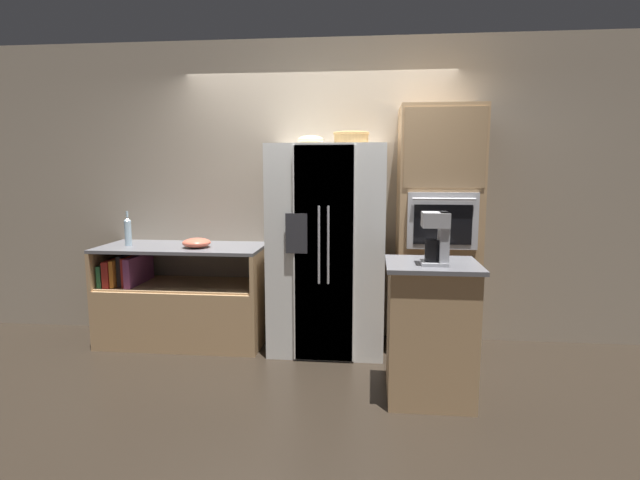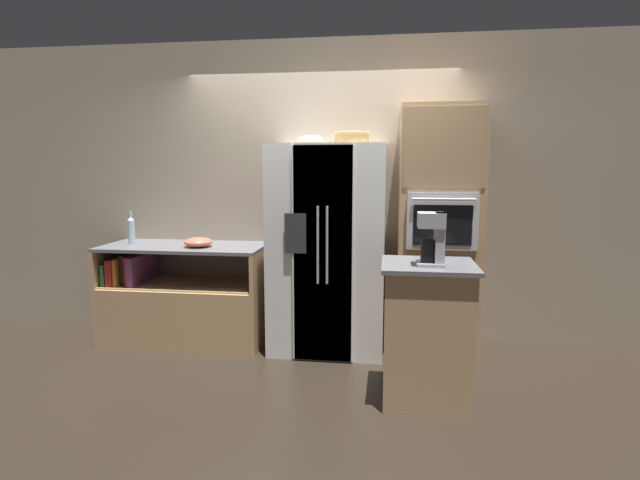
{
  "view_description": "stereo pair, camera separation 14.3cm",
  "coord_description": "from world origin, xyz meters",
  "px_view_note": "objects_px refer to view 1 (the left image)",
  "views": [
    {
      "loc": [
        0.51,
        -4.31,
        1.63
      ],
      "look_at": [
        0.06,
        -0.05,
        1.0
      ],
      "focal_mm": 28.0,
      "sensor_mm": 36.0,
      "label": 1
    },
    {
      "loc": [
        0.65,
        -4.29,
        1.63
      ],
      "look_at": [
        0.06,
        -0.05,
        1.0
      ],
      "focal_mm": 28.0,
      "sensor_mm": 36.0,
      "label": 2
    }
  ],
  "objects_px": {
    "wicker_basket": "(351,138)",
    "bottle_tall": "(128,231)",
    "wall_oven": "(437,231)",
    "fruit_bowl": "(311,140)",
    "coffee_maker": "(438,236)",
    "refrigerator": "(328,249)",
    "mixing_bowl": "(197,243)"
  },
  "relations": [
    {
      "from": "wicker_basket",
      "to": "bottle_tall",
      "type": "height_order",
      "value": "wicker_basket"
    },
    {
      "from": "wicker_basket",
      "to": "refrigerator",
      "type": "bearing_deg",
      "value": -163.31
    },
    {
      "from": "coffee_maker",
      "to": "fruit_bowl",
      "type": "bearing_deg",
      "value": 133.05
    },
    {
      "from": "wicker_basket",
      "to": "mixing_bowl",
      "type": "relative_size",
      "value": 1.25
    },
    {
      "from": "fruit_bowl",
      "to": "wicker_basket",
      "type": "bearing_deg",
      "value": 0.4
    },
    {
      "from": "wicker_basket",
      "to": "fruit_bowl",
      "type": "bearing_deg",
      "value": -179.6
    },
    {
      "from": "wall_oven",
      "to": "coffee_maker",
      "type": "bearing_deg",
      "value": -97.04
    },
    {
      "from": "wall_oven",
      "to": "coffee_maker",
      "type": "distance_m",
      "value": 1.07
    },
    {
      "from": "mixing_bowl",
      "to": "wall_oven",
      "type": "bearing_deg",
      "value": 3.18
    },
    {
      "from": "wall_oven",
      "to": "wicker_basket",
      "type": "xyz_separation_m",
      "value": [
        -0.76,
        0.0,
        0.81
      ]
    },
    {
      "from": "refrigerator",
      "to": "wicker_basket",
      "type": "xyz_separation_m",
      "value": [
        0.2,
        0.06,
        0.97
      ]
    },
    {
      "from": "wall_oven",
      "to": "mixing_bowl",
      "type": "relative_size",
      "value": 8.48
    },
    {
      "from": "coffee_maker",
      "to": "mixing_bowl",
      "type": "bearing_deg",
      "value": 155.02
    },
    {
      "from": "refrigerator",
      "to": "fruit_bowl",
      "type": "relative_size",
      "value": 8.0
    },
    {
      "from": "wicker_basket",
      "to": "coffee_maker",
      "type": "relative_size",
      "value": 0.89
    },
    {
      "from": "coffee_maker",
      "to": "wall_oven",
      "type": "bearing_deg",
      "value": 82.96
    },
    {
      "from": "coffee_maker",
      "to": "wicker_basket",
      "type": "bearing_deg",
      "value": 120.78
    },
    {
      "from": "mixing_bowl",
      "to": "refrigerator",
      "type": "bearing_deg",
      "value": 2.99
    },
    {
      "from": "fruit_bowl",
      "to": "coffee_maker",
      "type": "bearing_deg",
      "value": -46.95
    },
    {
      "from": "fruit_bowl",
      "to": "coffee_maker",
      "type": "xyz_separation_m",
      "value": [
        0.98,
        -1.05,
        -0.69
      ]
    },
    {
      "from": "wicker_basket",
      "to": "mixing_bowl",
      "type": "bearing_deg",
      "value": -174.98
    },
    {
      "from": "wicker_basket",
      "to": "bottle_tall",
      "type": "bearing_deg",
      "value": -178.05
    },
    {
      "from": "refrigerator",
      "to": "wicker_basket",
      "type": "distance_m",
      "value": 0.99
    },
    {
      "from": "refrigerator",
      "to": "fruit_bowl",
      "type": "xyz_separation_m",
      "value": [
        -0.16,
        0.06,
        0.95
      ]
    },
    {
      "from": "wall_oven",
      "to": "mixing_bowl",
      "type": "xyz_separation_m",
      "value": [
        -2.14,
        -0.12,
        -0.12
      ]
    },
    {
      "from": "wicker_basket",
      "to": "coffee_maker",
      "type": "xyz_separation_m",
      "value": [
        0.63,
        -1.06,
        -0.71
      ]
    },
    {
      "from": "wicker_basket",
      "to": "bottle_tall",
      "type": "distance_m",
      "value": 2.21
    },
    {
      "from": "bottle_tall",
      "to": "mixing_bowl",
      "type": "relative_size",
      "value": 1.26
    },
    {
      "from": "refrigerator",
      "to": "wall_oven",
      "type": "height_order",
      "value": "wall_oven"
    },
    {
      "from": "fruit_bowl",
      "to": "coffee_maker",
      "type": "distance_m",
      "value": 1.6
    },
    {
      "from": "wicker_basket",
      "to": "wall_oven",
      "type": "bearing_deg",
      "value": -0.19
    },
    {
      "from": "wall_oven",
      "to": "fruit_bowl",
      "type": "distance_m",
      "value": 1.37
    }
  ]
}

